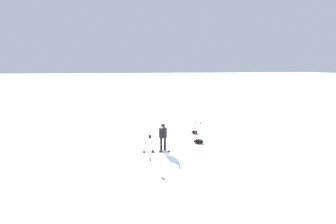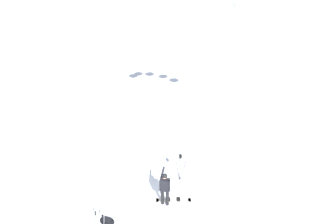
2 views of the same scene
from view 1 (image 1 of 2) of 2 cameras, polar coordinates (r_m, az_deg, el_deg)
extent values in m
plane|color=white|center=(13.27, 0.80, -9.49)|extent=(300.00, 300.00, 0.00)
cylinder|color=black|center=(12.88, -0.81, -8.31)|extent=(0.14, 0.14, 0.78)
cylinder|color=black|center=(12.93, -1.76, -8.23)|extent=(0.14, 0.14, 0.78)
cube|color=black|center=(12.69, -1.30, -5.44)|extent=(0.47, 0.41, 0.55)
sphere|color=tan|center=(12.58, -1.31, -3.64)|extent=(0.21, 0.21, 0.21)
sphere|color=black|center=(12.57, -1.31, -3.51)|extent=(0.22, 0.22, 0.22)
cylinder|color=black|center=(12.32, -0.80, -4.12)|extent=(0.30, 0.49, 0.39)
cylinder|color=black|center=(12.76, -2.15, -5.34)|extent=(0.09, 0.09, 0.55)
cube|color=beige|center=(12.83, -2.96, -10.23)|extent=(1.55, 0.46, 0.02)
cylinder|color=beige|center=(12.86, 0.51, -10.15)|extent=(0.27, 0.27, 0.02)
cylinder|color=beige|center=(12.84, -6.43, -10.27)|extent=(0.27, 0.27, 0.02)
cube|color=black|center=(12.81, -1.96, -10.00)|extent=(0.16, 0.22, 0.08)
cube|color=black|center=(12.81, -3.96, -10.04)|extent=(0.16, 0.22, 0.08)
ellipsoid|color=black|center=(14.28, 7.91, -7.54)|extent=(0.73, 0.63, 0.24)
cube|color=black|center=(14.25, 7.92, -7.23)|extent=(0.44, 0.38, 0.08)
cylinder|color=#262628|center=(11.18, -4.63, -10.16)|extent=(0.05, 0.32, 1.29)
cylinder|color=#262628|center=(11.41, -4.09, -9.68)|extent=(0.27, 0.21, 1.29)
cylinder|color=#262628|center=(11.36, -5.38, -9.80)|extent=(0.30, 0.16, 1.29)
cube|color=black|center=(11.09, -4.70, -6.64)|extent=(0.10, 0.10, 0.06)
cube|color=black|center=(11.06, -4.71, -6.25)|extent=(0.12, 0.16, 0.10)
ellipsoid|color=black|center=(16.19, 6.90, -5.19)|extent=(0.50, 0.37, 0.23)
cube|color=#402618|center=(16.17, 6.90, -4.92)|extent=(0.30, 0.22, 0.08)
cylinder|color=gray|center=(14.85, 7.11, -4.73)|extent=(0.13, 0.26, 1.22)
cylinder|color=black|center=(14.70, 7.17, -2.67)|extent=(0.05, 0.05, 0.14)
cylinder|color=gray|center=(14.75, 8.36, -4.87)|extent=(0.23, 0.18, 1.22)
cylinder|color=black|center=(14.61, 8.43, -2.81)|extent=(0.05, 0.05, 0.14)
camera|label=2|loc=(22.55, -2.69, 23.24)|focal=32.19mm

